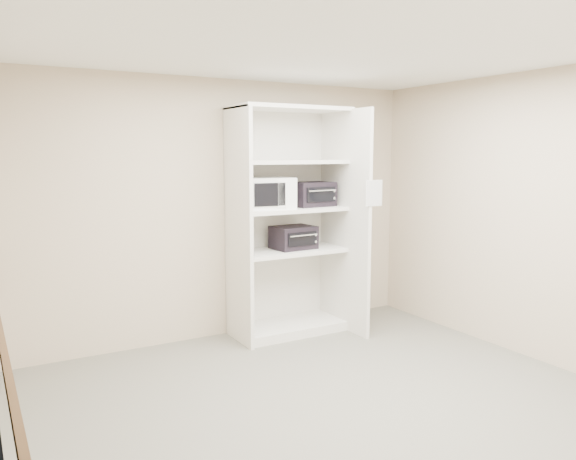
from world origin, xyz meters
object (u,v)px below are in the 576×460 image
microwave (265,193)px  toaster_oven_lower (293,237)px  toaster_oven_upper (311,194)px  shelving_unit (293,229)px

microwave → toaster_oven_lower: 0.59m
microwave → toaster_oven_upper: size_ratio=1.18×
toaster_oven_upper → shelving_unit: bearing=174.9°
microwave → shelving_unit: bearing=5.9°
shelving_unit → microwave: shelving_unit is taller
microwave → toaster_oven_upper: 0.56m
shelving_unit → toaster_oven_lower: (0.01, 0.00, -0.09)m
toaster_oven_upper → microwave: bearing=175.0°
microwave → toaster_oven_lower: (0.33, -0.00, -0.49)m
toaster_oven_lower → toaster_oven_upper: bearing=-4.2°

